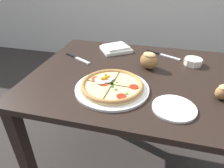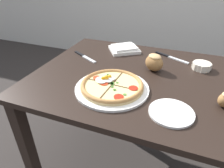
{
  "view_description": "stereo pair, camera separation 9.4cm",
  "coord_description": "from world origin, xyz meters",
  "px_view_note": "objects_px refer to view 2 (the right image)",
  "views": [
    {
      "loc": [
        0.11,
        -0.96,
        1.25
      ],
      "look_at": [
        -0.08,
        -0.18,
        0.76
      ],
      "focal_mm": 32.0,
      "sensor_mm": 36.0,
      "label": 1
    },
    {
      "loc": [
        0.2,
        -0.93,
        1.25
      ],
      "look_at": [
        -0.08,
        -0.18,
        0.76
      ],
      "focal_mm": 32.0,
      "sensor_mm": 36.0,
      "label": 2
    }
  ],
  "objects_px": {
    "pizza": "(112,86)",
    "knife_main": "(171,57)",
    "bread_piece_mid": "(154,62)",
    "knife_spare": "(84,57)",
    "side_saucer": "(171,113)",
    "ramekin_bowl": "(202,66)",
    "dining_table": "(137,92)",
    "napkin_folded": "(124,49)"
  },
  "relations": [
    {
      "from": "napkin_folded",
      "to": "side_saucer",
      "type": "bearing_deg",
      "value": -55.96
    },
    {
      "from": "dining_table",
      "to": "ramekin_bowl",
      "type": "relative_size",
      "value": 10.43
    },
    {
      "from": "ramekin_bowl",
      "to": "pizza",
      "type": "bearing_deg",
      "value": -136.55
    },
    {
      "from": "knife_main",
      "to": "knife_spare",
      "type": "bearing_deg",
      "value": -133.99
    },
    {
      "from": "dining_table",
      "to": "knife_spare",
      "type": "distance_m",
      "value": 0.41
    },
    {
      "from": "ramekin_bowl",
      "to": "knife_main",
      "type": "distance_m",
      "value": 0.21
    },
    {
      "from": "pizza",
      "to": "knife_main",
      "type": "xyz_separation_m",
      "value": [
        0.22,
        0.48,
        -0.01
      ]
    },
    {
      "from": "bread_piece_mid",
      "to": "pizza",
      "type": "bearing_deg",
      "value": -118.85
    },
    {
      "from": "dining_table",
      "to": "side_saucer",
      "type": "bearing_deg",
      "value": -52.36
    },
    {
      "from": "ramekin_bowl",
      "to": "knife_main",
      "type": "relative_size",
      "value": 0.48
    },
    {
      "from": "pizza",
      "to": "side_saucer",
      "type": "relative_size",
      "value": 1.94
    },
    {
      "from": "napkin_folded",
      "to": "side_saucer",
      "type": "relative_size",
      "value": 1.35
    },
    {
      "from": "ramekin_bowl",
      "to": "knife_spare",
      "type": "xyz_separation_m",
      "value": [
        -0.7,
        -0.09,
        -0.02
      ]
    },
    {
      "from": "knife_main",
      "to": "pizza",
      "type": "bearing_deg",
      "value": -88.49
    },
    {
      "from": "pizza",
      "to": "napkin_folded",
      "type": "distance_m",
      "value": 0.49
    },
    {
      "from": "pizza",
      "to": "ramekin_bowl",
      "type": "xyz_separation_m",
      "value": [
        0.4,
        0.38,
        0.0
      ]
    },
    {
      "from": "knife_spare",
      "to": "side_saucer",
      "type": "xyz_separation_m",
      "value": [
        0.59,
        -0.37,
        0.0
      ]
    },
    {
      "from": "dining_table",
      "to": "knife_main",
      "type": "bearing_deg",
      "value": 65.29
    },
    {
      "from": "napkin_folded",
      "to": "knife_main",
      "type": "xyz_separation_m",
      "value": [
        0.31,
        -0.0,
        -0.01
      ]
    },
    {
      "from": "knife_spare",
      "to": "side_saucer",
      "type": "bearing_deg",
      "value": -3.66
    },
    {
      "from": "dining_table",
      "to": "napkin_folded",
      "type": "relative_size",
      "value": 4.54
    },
    {
      "from": "pizza",
      "to": "napkin_folded",
      "type": "bearing_deg",
      "value": 100.96
    },
    {
      "from": "bread_piece_mid",
      "to": "knife_spare",
      "type": "relative_size",
      "value": 0.65
    },
    {
      "from": "pizza",
      "to": "napkin_folded",
      "type": "relative_size",
      "value": 1.44
    },
    {
      "from": "dining_table",
      "to": "bread_piece_mid",
      "type": "bearing_deg",
      "value": 53.15
    },
    {
      "from": "knife_main",
      "to": "side_saucer",
      "type": "bearing_deg",
      "value": -56.88
    },
    {
      "from": "napkin_folded",
      "to": "side_saucer",
      "type": "xyz_separation_m",
      "value": [
        0.38,
        -0.56,
        -0.01
      ]
    },
    {
      "from": "dining_table",
      "to": "napkin_folded",
      "type": "xyz_separation_m",
      "value": [
        -0.18,
        0.3,
        0.12
      ]
    },
    {
      "from": "knife_spare",
      "to": "knife_main",
      "type": "bearing_deg",
      "value": 48.63
    },
    {
      "from": "ramekin_bowl",
      "to": "dining_table",
      "type": "bearing_deg",
      "value": -148.22
    },
    {
      "from": "bread_piece_mid",
      "to": "ramekin_bowl",
      "type": "bearing_deg",
      "value": 23.54
    },
    {
      "from": "bread_piece_mid",
      "to": "knife_main",
      "type": "relative_size",
      "value": 0.59
    },
    {
      "from": "knife_spare",
      "to": "dining_table",
      "type": "bearing_deg",
      "value": 13.0
    },
    {
      "from": "knife_main",
      "to": "ramekin_bowl",
      "type": "bearing_deg",
      "value": -2.96
    },
    {
      "from": "knife_spare",
      "to": "bread_piece_mid",
      "type": "bearing_deg",
      "value": 25.95
    },
    {
      "from": "dining_table",
      "to": "ramekin_bowl",
      "type": "distance_m",
      "value": 0.39
    },
    {
      "from": "dining_table",
      "to": "side_saucer",
      "type": "height_order",
      "value": "side_saucer"
    },
    {
      "from": "side_saucer",
      "to": "bread_piece_mid",
      "type": "bearing_deg",
      "value": 111.71
    },
    {
      "from": "dining_table",
      "to": "ramekin_bowl",
      "type": "bearing_deg",
      "value": 31.78
    },
    {
      "from": "ramekin_bowl",
      "to": "knife_main",
      "type": "xyz_separation_m",
      "value": [
        -0.18,
        0.1,
        -0.02
      ]
    },
    {
      "from": "pizza",
      "to": "knife_spare",
      "type": "bearing_deg",
      "value": 135.86
    },
    {
      "from": "bread_piece_mid",
      "to": "knife_spare",
      "type": "xyz_separation_m",
      "value": [
        -0.45,
        0.02,
        -0.05
      ]
    }
  ]
}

